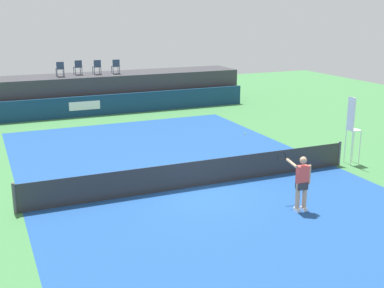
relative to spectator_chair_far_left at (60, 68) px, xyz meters
name	(u,v)px	position (x,y,z in m)	size (l,w,h in m)	color
ground_plane	(169,163)	(2.29, -11.99, -2.69)	(48.00, 48.00, 0.00)	#3D7A42
court_inner	(198,186)	(2.29, -14.99, -2.69)	(12.00, 22.00, 0.00)	#1C478C
sponsor_wall	(106,105)	(2.28, -1.49, -2.09)	(18.00, 0.22, 1.20)	navy
spectator_platform	(98,92)	(2.29, 0.31, -1.59)	(18.00, 2.80, 2.20)	#38383D
spectator_chair_far_left	(60,68)	(0.00, 0.00, 0.00)	(0.45, 0.45, 0.89)	#2D3D56
spectator_chair_left	(78,67)	(1.15, 0.47, 0.00)	(0.47, 0.47, 0.89)	#2D3D56
spectator_chair_center	(97,66)	(2.25, 0.19, 0.00)	(0.45, 0.45, 0.89)	#2D3D56
spectator_chair_right	(116,66)	(3.37, 0.00, 0.00)	(0.45, 0.45, 0.89)	#2D3D56
umpire_chair	(352,126)	(9.02, -14.98, -1.11)	(0.45, 0.45, 2.76)	white
tennis_net	(199,174)	(2.29, -14.99, -2.22)	(12.40, 0.02, 0.95)	#2D2D2D
net_post_near	(14,199)	(-3.91, -14.99, -2.19)	(0.10, 0.10, 1.00)	#4C4C51
net_post_far	(339,154)	(8.49, -14.99, -2.19)	(0.10, 0.10, 1.00)	#4C4C51
tennis_player	(301,181)	(4.32, -18.24, -1.73)	(0.59, 1.18, 1.77)	white
tennis_ball	(245,133)	(7.56, -8.95, -2.66)	(0.07, 0.07, 0.07)	#D8EA33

